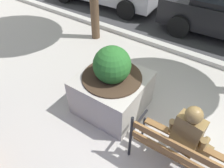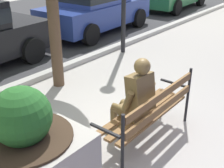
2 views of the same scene
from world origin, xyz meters
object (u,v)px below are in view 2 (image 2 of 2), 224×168
park_bench (151,110)px  bronze_statue_seated (133,102)px  concrete_planter (27,155)px  parked_car_blue (95,6)px

park_bench → bronze_statue_seated: size_ratio=1.32×
park_bench → concrete_planter: (-1.71, 0.56, -0.02)m
parked_car_blue → concrete_planter: bearing=-144.1°
parked_car_blue → bronze_statue_seated: bearing=-133.1°
parked_car_blue → park_bench: bearing=-130.9°
bronze_statue_seated → parked_car_blue: (4.32, 4.61, 0.17)m
bronze_statue_seated → parked_car_blue: parked_car_blue is taller
concrete_planter → park_bench: bearing=-18.0°
concrete_planter → parked_car_blue: size_ratio=0.33×
bronze_statue_seated → parked_car_blue: 6.32m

